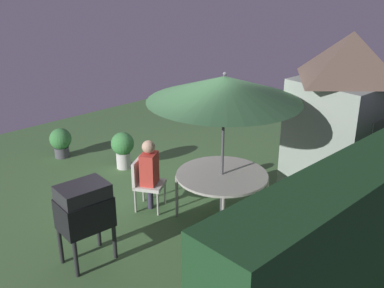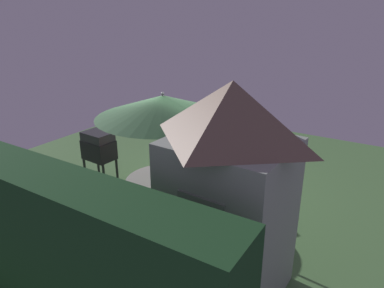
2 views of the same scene
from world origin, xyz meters
name	(u,v)px [view 2 (image 2 of 2)]	position (x,y,z in m)	size (l,w,h in m)	color
ground_plane	(191,195)	(0.00, 0.00, 0.00)	(11.00, 11.00, 0.00)	#47703D
hedge_backdrop	(47,239)	(0.00, 3.50, 0.98)	(5.54, 0.73, 1.97)	#193D1E
garden_shed	(228,192)	(-1.86, 2.01, 1.53)	(1.69, 1.49, 2.99)	gray
patio_table	(165,182)	(-0.05, 0.98, 0.74)	(1.49, 1.49, 0.80)	#B2ADA3
patio_umbrella	(163,106)	(-0.05, 0.98, 2.21)	(2.37, 2.37, 2.47)	#4C4C51
bbq_grill	(99,147)	(2.19, 0.50, 0.85)	(0.73, 0.55, 1.20)	black
chair_near_shed	(169,165)	(0.66, -0.13, 0.52)	(0.64, 0.64, 0.90)	silver
chair_far_side	(145,229)	(-0.49, 2.13, 0.52)	(0.60, 0.60, 0.90)	silver
potted_plant_by_shed	(230,134)	(0.63, -3.16, 0.37)	(0.47, 0.47, 0.66)	#4C4C51
potted_plant_by_grill	(228,151)	(-0.02, -1.76, 0.46)	(0.47, 0.47, 0.78)	silver
person_in_red	(169,155)	(0.62, -0.06, 0.78)	(0.42, 0.39, 1.26)	#CC3D33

